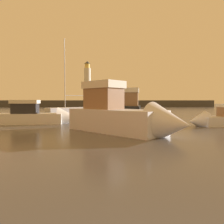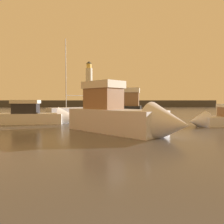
{
  "view_description": "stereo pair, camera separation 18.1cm",
  "coord_description": "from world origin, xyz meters",
  "px_view_note": "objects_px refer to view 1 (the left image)",
  "views": [
    {
      "loc": [
        -0.68,
        -0.56,
        2.15
      ],
      "look_at": [
        0.16,
        17.2,
        1.19
      ],
      "focal_mm": 34.07,
      "sensor_mm": 36.0,
      "label": 1
    },
    {
      "loc": [
        -0.5,
        -0.57,
        2.15
      ],
      "look_at": [
        0.16,
        17.2,
        1.19
      ],
      "focal_mm": 34.07,
      "sensor_mm": 36.0,
      "label": 2
    }
  ],
  "objects_px": {
    "motorboat_1": "(126,116)",
    "motorboat_3": "(217,119)",
    "lighthouse": "(87,82)",
    "motorboat_4": "(132,107)",
    "sailboat_moored": "(69,110)",
    "motorboat_2": "(42,116)"
  },
  "relations": [
    {
      "from": "motorboat_1",
      "to": "motorboat_3",
      "type": "xyz_separation_m",
      "value": [
        8.22,
        3.58,
        -0.54
      ]
    },
    {
      "from": "lighthouse",
      "to": "motorboat_4",
      "type": "distance_m",
      "value": 46.18
    },
    {
      "from": "motorboat_3",
      "to": "sailboat_moored",
      "type": "xyz_separation_m",
      "value": [
        -15.05,
        16.79,
        0.02
      ]
    },
    {
      "from": "motorboat_2",
      "to": "sailboat_moored",
      "type": "relative_size",
      "value": 0.63
    },
    {
      "from": "lighthouse",
      "to": "motorboat_3",
      "type": "relative_size",
      "value": 2.15
    },
    {
      "from": "lighthouse",
      "to": "motorboat_3",
      "type": "height_order",
      "value": "lighthouse"
    },
    {
      "from": "motorboat_2",
      "to": "motorboat_4",
      "type": "relative_size",
      "value": 0.81
    },
    {
      "from": "sailboat_moored",
      "to": "lighthouse",
      "type": "bearing_deg",
      "value": 89.58
    },
    {
      "from": "motorboat_1",
      "to": "motorboat_3",
      "type": "bearing_deg",
      "value": 23.51
    },
    {
      "from": "motorboat_4",
      "to": "lighthouse",
      "type": "bearing_deg",
      "value": 101.43
    },
    {
      "from": "motorboat_1",
      "to": "motorboat_4",
      "type": "distance_m",
      "value": 15.17
    },
    {
      "from": "motorboat_2",
      "to": "motorboat_4",
      "type": "distance_m",
      "value": 13.1
    },
    {
      "from": "motorboat_1",
      "to": "motorboat_3",
      "type": "height_order",
      "value": "motorboat_1"
    },
    {
      "from": "motorboat_2",
      "to": "motorboat_1",
      "type": "bearing_deg",
      "value": -40.51
    },
    {
      "from": "motorboat_1",
      "to": "motorboat_3",
      "type": "distance_m",
      "value": 8.98
    },
    {
      "from": "motorboat_1",
      "to": "sailboat_moored",
      "type": "height_order",
      "value": "sailboat_moored"
    },
    {
      "from": "lighthouse",
      "to": "sailboat_moored",
      "type": "distance_m",
      "value": 40.08
    },
    {
      "from": "lighthouse",
      "to": "motorboat_1",
      "type": "height_order",
      "value": "lighthouse"
    },
    {
      "from": "motorboat_1",
      "to": "sailboat_moored",
      "type": "distance_m",
      "value": 21.49
    },
    {
      "from": "lighthouse",
      "to": "motorboat_1",
      "type": "relative_size",
      "value": 1.65
    },
    {
      "from": "motorboat_3",
      "to": "motorboat_4",
      "type": "height_order",
      "value": "motorboat_4"
    },
    {
      "from": "lighthouse",
      "to": "motorboat_2",
      "type": "distance_m",
      "value": 54.12
    }
  ]
}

